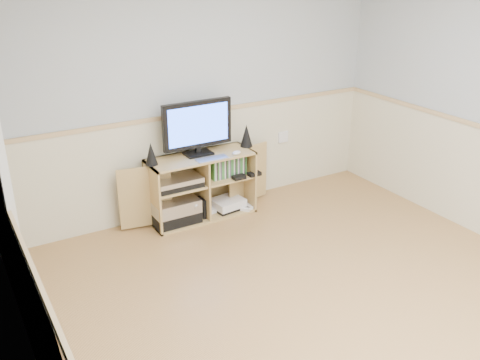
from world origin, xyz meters
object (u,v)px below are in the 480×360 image
Objects in this scene: media_cabinet at (199,184)px; keyboard at (212,159)px; monitor at (198,126)px; game_consoles at (226,204)px.

keyboard reaches higher than media_cabinet.
media_cabinet is at bearing 90.00° from monitor.
monitor is (0.00, -0.00, 0.61)m from media_cabinet.
monitor reaches higher than game_consoles.
keyboard reaches higher than game_consoles.
monitor is at bearing 107.04° from keyboard.
monitor is 0.34m from keyboard.
game_consoles is (0.27, -0.06, -0.26)m from media_cabinet.
game_consoles is at bearing -12.52° from monitor.
keyboard is (0.05, -0.19, 0.32)m from media_cabinet.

